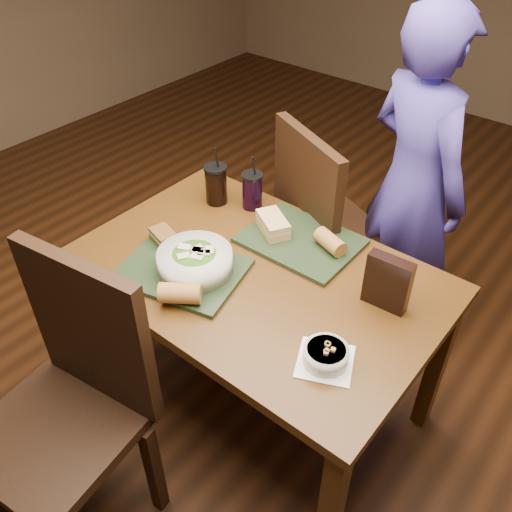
# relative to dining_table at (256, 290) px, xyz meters

# --- Properties ---
(ground) EXTENTS (6.00, 6.00, 0.00)m
(ground) POSITION_rel_dining_table_xyz_m (0.00, 0.00, -0.66)
(ground) COLOR #381C0B
(ground) RESTS_ON ground
(dining_table) EXTENTS (1.30, 0.85, 0.75)m
(dining_table) POSITION_rel_dining_table_xyz_m (0.00, 0.00, 0.00)
(dining_table) COLOR #4B2C0F
(dining_table) RESTS_ON ground
(chair_near) EXTENTS (0.53, 0.53, 1.07)m
(chair_near) POSITION_rel_dining_table_xyz_m (-0.18, -0.69, -0.06)
(chair_near) COLOR black
(chair_near) RESTS_ON ground
(chair_far) EXTENTS (0.62, 0.64, 1.08)m
(chair_far) POSITION_rel_dining_table_xyz_m (-0.10, 0.56, -0.06)
(chair_far) COLOR black
(chair_far) RESTS_ON ground
(diner) EXTENTS (0.66, 0.56, 1.54)m
(diner) POSITION_rel_dining_table_xyz_m (0.18, 0.85, 0.11)
(diner) COLOR #443695
(diner) RESTS_ON ground
(tray_near) EXTENTS (0.49, 0.41, 0.02)m
(tray_near) POSITION_rel_dining_table_xyz_m (-0.20, -0.17, 0.10)
(tray_near) COLOR black
(tray_near) RESTS_ON dining_table
(tray_far) EXTENTS (0.42, 0.33, 0.02)m
(tray_far) POSITION_rel_dining_table_xyz_m (0.02, 0.24, 0.10)
(tray_far) COLOR black
(tray_far) RESTS_ON dining_table
(salad_bowl) EXTENTS (0.26, 0.26, 0.09)m
(salad_bowl) POSITION_rel_dining_table_xyz_m (-0.16, -0.14, 0.15)
(salad_bowl) COLOR silver
(salad_bowl) RESTS_ON tray_near
(soup_bowl) EXTENTS (0.22, 0.22, 0.07)m
(soup_bowl) POSITION_rel_dining_table_xyz_m (0.42, -0.19, 0.12)
(soup_bowl) COLOR white
(soup_bowl) RESTS_ON dining_table
(sandwich_near) EXTENTS (0.12, 0.09, 0.05)m
(sandwich_near) POSITION_rel_dining_table_xyz_m (-0.36, -0.10, 0.13)
(sandwich_near) COLOR #593819
(sandwich_near) RESTS_ON tray_near
(sandwich_far) EXTENTS (0.18, 0.15, 0.06)m
(sandwich_far) POSITION_rel_dining_table_xyz_m (-0.09, 0.21, 0.14)
(sandwich_far) COLOR tan
(sandwich_far) RESTS_ON tray_far
(baguette_near) EXTENTS (0.15, 0.14, 0.07)m
(baguette_near) POSITION_rel_dining_table_xyz_m (-0.08, -0.29, 0.14)
(baguette_near) COLOR #AD7533
(baguette_near) RESTS_ON tray_near
(baguette_far) EXTENTS (0.14, 0.10, 0.06)m
(baguette_far) POSITION_rel_dining_table_xyz_m (0.14, 0.25, 0.14)
(baguette_far) COLOR #AD7533
(baguette_far) RESTS_ON tray_far
(cup_cola) EXTENTS (0.09, 0.09, 0.26)m
(cup_cola) POSITION_rel_dining_table_xyz_m (-0.41, 0.25, 0.17)
(cup_cola) COLOR black
(cup_cola) RESTS_ON dining_table
(cup_berry) EXTENTS (0.09, 0.09, 0.24)m
(cup_berry) POSITION_rel_dining_table_xyz_m (-0.27, 0.31, 0.17)
(cup_berry) COLOR black
(cup_berry) RESTS_ON dining_table
(chip_bag) EXTENTS (0.15, 0.06, 0.19)m
(chip_bag) POSITION_rel_dining_table_xyz_m (0.43, 0.14, 0.19)
(chip_bag) COLOR black
(chip_bag) RESTS_ON dining_table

